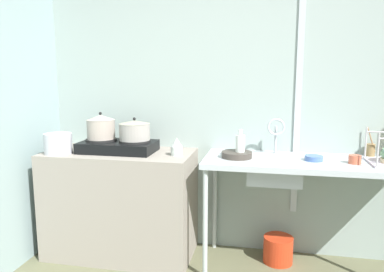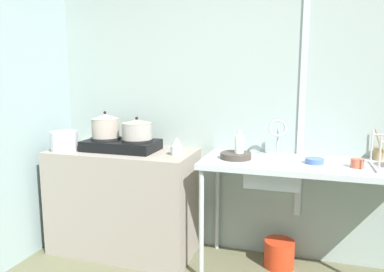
{
  "view_description": "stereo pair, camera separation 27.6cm",
  "coord_description": "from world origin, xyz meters",
  "px_view_note": "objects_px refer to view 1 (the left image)",
  "views": [
    {
      "loc": [
        -0.05,
        -1.14,
        1.45
      ],
      "look_at": [
        -0.59,
        1.53,
        1.01
      ],
      "focal_mm": 33.93,
      "sensor_mm": 36.0,
      "label": 1
    },
    {
      "loc": [
        0.22,
        -1.07,
        1.45
      ],
      "look_at": [
        -0.59,
        1.53,
        1.01
      ],
      "focal_mm": 33.93,
      "sensor_mm": 36.0,
      "label": 2
    }
  ],
  "objects_px": {
    "stove": "(118,146)",
    "small_bowl_on_drainboard": "(314,158)",
    "cup_by_rack": "(355,159)",
    "pot_on_right_burner": "(135,130)",
    "faucet": "(276,130)",
    "bucket_on_floor": "(278,249)",
    "frying_pan": "(237,155)",
    "bottle_by_sink": "(240,146)",
    "sink_basin": "(274,170)",
    "pot_beside_stove": "(58,143)",
    "utensil_jar": "(370,149)",
    "percolator": "(177,147)",
    "pot_on_left_burner": "(101,127)"
  },
  "relations": [
    {
      "from": "cup_by_rack",
      "to": "small_bowl_on_drainboard",
      "type": "height_order",
      "value": "cup_by_rack"
    },
    {
      "from": "sink_basin",
      "to": "faucet",
      "type": "distance_m",
      "value": 0.32
    },
    {
      "from": "percolator",
      "to": "small_bowl_on_drainboard",
      "type": "height_order",
      "value": "percolator"
    },
    {
      "from": "utensil_jar",
      "to": "bucket_on_floor",
      "type": "height_order",
      "value": "utensil_jar"
    },
    {
      "from": "sink_basin",
      "to": "cup_by_rack",
      "type": "relative_size",
      "value": 4.53
    },
    {
      "from": "pot_on_left_burner",
      "to": "pot_beside_stove",
      "type": "xyz_separation_m",
      "value": [
        -0.29,
        -0.16,
        -0.12
      ]
    },
    {
      "from": "sink_basin",
      "to": "bottle_by_sink",
      "type": "bearing_deg",
      "value": -178.17
    },
    {
      "from": "frying_pan",
      "to": "bottle_by_sink",
      "type": "relative_size",
      "value": 1.07
    },
    {
      "from": "faucet",
      "to": "stove",
      "type": "bearing_deg",
      "value": -173.34
    },
    {
      "from": "bottle_by_sink",
      "to": "utensil_jar",
      "type": "height_order",
      "value": "utensil_jar"
    },
    {
      "from": "pot_on_right_burner",
      "to": "utensil_jar",
      "type": "relative_size",
      "value": 1.11
    },
    {
      "from": "pot_beside_stove",
      "to": "frying_pan",
      "type": "distance_m",
      "value": 1.38
    },
    {
      "from": "utensil_jar",
      "to": "bucket_on_floor",
      "type": "xyz_separation_m",
      "value": [
        -0.66,
        -0.14,
        -0.81
      ]
    },
    {
      "from": "small_bowl_on_drainboard",
      "to": "cup_by_rack",
      "type": "bearing_deg",
      "value": -8.63
    },
    {
      "from": "stove",
      "to": "pot_beside_stove",
      "type": "bearing_deg",
      "value": -159.73
    },
    {
      "from": "bottle_by_sink",
      "to": "utensil_jar",
      "type": "bearing_deg",
      "value": 15.1
    },
    {
      "from": "pot_on_left_burner",
      "to": "sink_basin",
      "type": "bearing_deg",
      "value": -0.73
    },
    {
      "from": "stove",
      "to": "pot_on_right_burner",
      "type": "relative_size",
      "value": 2.41
    },
    {
      "from": "pot_beside_stove",
      "to": "bottle_by_sink",
      "type": "xyz_separation_m",
      "value": [
        1.4,
        0.13,
        0.01
      ]
    },
    {
      "from": "pot_on_left_burner",
      "to": "sink_basin",
      "type": "relative_size",
      "value": 0.6
    },
    {
      "from": "percolator",
      "to": "faucet",
      "type": "height_order",
      "value": "faucet"
    },
    {
      "from": "pot_on_right_burner",
      "to": "bucket_on_floor",
      "type": "relative_size",
      "value": 1.07
    },
    {
      "from": "pot_beside_stove",
      "to": "bottle_by_sink",
      "type": "height_order",
      "value": "bottle_by_sink"
    },
    {
      "from": "pot_on_right_burner",
      "to": "small_bowl_on_drainboard",
      "type": "xyz_separation_m",
      "value": [
        1.35,
        -0.01,
        -0.16
      ]
    },
    {
      "from": "cup_by_rack",
      "to": "small_bowl_on_drainboard",
      "type": "distance_m",
      "value": 0.27
    },
    {
      "from": "percolator",
      "to": "cup_by_rack",
      "type": "distance_m",
      "value": 1.27
    },
    {
      "from": "pot_beside_stove",
      "to": "frying_pan",
      "type": "height_order",
      "value": "pot_beside_stove"
    },
    {
      "from": "stove",
      "to": "percolator",
      "type": "height_order",
      "value": "percolator"
    },
    {
      "from": "small_bowl_on_drainboard",
      "to": "sink_basin",
      "type": "bearing_deg",
      "value": -178.89
    },
    {
      "from": "bucket_on_floor",
      "to": "pot_on_right_burner",
      "type": "bearing_deg",
      "value": -175.29
    },
    {
      "from": "faucet",
      "to": "small_bowl_on_drainboard",
      "type": "height_order",
      "value": "faucet"
    },
    {
      "from": "bottle_by_sink",
      "to": "utensil_jar",
      "type": "relative_size",
      "value": 0.96
    },
    {
      "from": "bottle_by_sink",
      "to": "pot_on_left_burner",
      "type": "bearing_deg",
      "value": 178.69
    },
    {
      "from": "pot_on_right_burner",
      "to": "frying_pan",
      "type": "distance_m",
      "value": 0.82
    },
    {
      "from": "cup_by_rack",
      "to": "sink_basin",
      "type": "bearing_deg",
      "value": 176.28
    },
    {
      "from": "sink_basin",
      "to": "faucet",
      "type": "xyz_separation_m",
      "value": [
        0.01,
        0.16,
        0.28
      ]
    },
    {
      "from": "sink_basin",
      "to": "bucket_on_floor",
      "type": "xyz_separation_m",
      "value": [
        0.06,
        0.11,
        -0.67
      ]
    },
    {
      "from": "pot_on_right_burner",
      "to": "small_bowl_on_drainboard",
      "type": "bearing_deg",
      "value": -0.51
    },
    {
      "from": "pot_on_left_burner",
      "to": "cup_by_rack",
      "type": "xyz_separation_m",
      "value": [
        1.9,
        -0.05,
        -0.17
      ]
    },
    {
      "from": "stove",
      "to": "pot_on_left_burner",
      "type": "xyz_separation_m",
      "value": [
        -0.14,
        0.0,
        0.15
      ]
    },
    {
      "from": "pot_on_left_burner",
      "to": "cup_by_rack",
      "type": "distance_m",
      "value": 1.91
    },
    {
      "from": "frying_pan",
      "to": "bottle_by_sink",
      "type": "bearing_deg",
      "value": -4.67
    },
    {
      "from": "faucet",
      "to": "utensil_jar",
      "type": "xyz_separation_m",
      "value": [
        0.71,
        0.09,
        -0.14
      ]
    },
    {
      "from": "cup_by_rack",
      "to": "bottle_by_sink",
      "type": "bearing_deg",
      "value": 178.04
    },
    {
      "from": "small_bowl_on_drainboard",
      "to": "utensil_jar",
      "type": "bearing_deg",
      "value": 29.33
    },
    {
      "from": "bottle_by_sink",
      "to": "faucet",
      "type": "bearing_deg",
      "value": 33.21
    },
    {
      "from": "stove",
      "to": "small_bowl_on_drainboard",
      "type": "height_order",
      "value": "stove"
    },
    {
      "from": "small_bowl_on_drainboard",
      "to": "utensil_jar",
      "type": "distance_m",
      "value": 0.5
    },
    {
      "from": "bucket_on_floor",
      "to": "utensil_jar",
      "type": "bearing_deg",
      "value": 12.12
    },
    {
      "from": "stove",
      "to": "frying_pan",
      "type": "xyz_separation_m",
      "value": [
        0.95,
        -0.02,
        -0.03
      ]
    }
  ]
}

